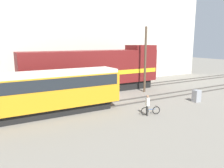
{
  "coord_description": "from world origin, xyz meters",
  "views": [
    {
      "loc": [
        -9.84,
        -19.37,
        5.89
      ],
      "look_at": [
        0.54,
        -0.9,
        1.8
      ],
      "focal_mm": 35.0,
      "sensor_mm": 36.0,
      "label": 1
    }
  ],
  "objects": [
    {
      "name": "ground_plane",
      "position": [
        0.0,
        0.0,
        0.0
      ],
      "size": [
        120.0,
        120.0,
        0.0
      ],
      "primitive_type": "plane",
      "color": "slate"
    },
    {
      "name": "utility_pole_left",
      "position": [
        6.08,
        1.01,
        3.81
      ],
      "size": [
        0.25,
        0.25,
        7.63
      ],
      "color": "#4C3D2D",
      "rests_on": "ground"
    },
    {
      "name": "streetcar",
      "position": [
        -6.37,
        -1.9,
        2.04
      ],
      "size": [
        12.82,
        2.54,
        3.57
      ],
      "color": "black",
      "rests_on": "ground"
    },
    {
      "name": "bicycle",
      "position": [
        1.33,
        -5.96,
        0.34
      ],
      "size": [
        1.64,
        0.6,
        0.74
      ],
      "color": "black",
      "rests_on": "ground"
    },
    {
      "name": "building_backdrop",
      "position": [
        0.0,
        12.01,
        7.98
      ],
      "size": [
        46.82,
        6.0,
        15.96
      ],
      "color": "beige",
      "rests_on": "ground"
    },
    {
      "name": "person",
      "position": [
        0.94,
        -6.0,
        1.05
      ],
      "size": [
        0.31,
        0.41,
        1.73
      ],
      "color": "#333333",
      "rests_on": "ground"
    },
    {
      "name": "track_near",
      "position": [
        0.0,
        -1.9,
        0.07
      ],
      "size": [
        60.0,
        1.51,
        0.14
      ],
      "color": "#47423D",
      "rests_on": "ground"
    },
    {
      "name": "freight_locomotive",
      "position": [
        0.85,
        3.91,
        2.58
      ],
      "size": [
        16.62,
        3.04,
        5.5
      ],
      "color": "black",
      "rests_on": "ground"
    },
    {
      "name": "track_far",
      "position": [
        0.0,
        3.91,
        0.07
      ],
      "size": [
        60.0,
        1.51,
        0.14
      ],
      "color": "#47423D",
      "rests_on": "ground"
    },
    {
      "name": "signal_box",
      "position": [
        7.85,
        -5.1,
        0.6
      ],
      "size": [
        0.7,
        0.6,
        1.2
      ],
      "color": "gray",
      "rests_on": "ground"
    }
  ]
}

